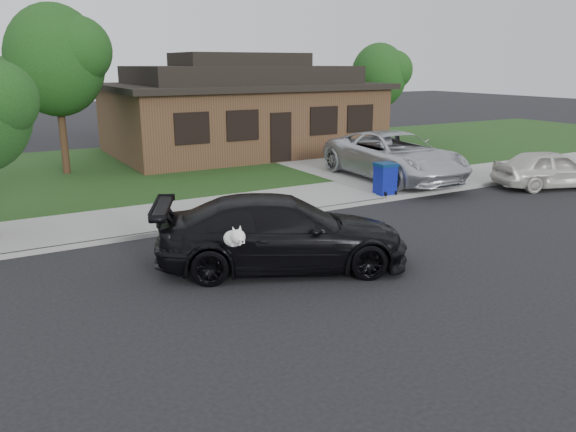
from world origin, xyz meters
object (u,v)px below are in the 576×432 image
minivan (395,156)px  white_compact (551,169)px  sedan (282,233)px  recycling_bin (385,178)px

minivan → white_compact: (4.17, -3.54, -0.32)m
minivan → white_compact: bearing=-38.3°
sedan → recycling_bin: (6.14, 4.05, -0.14)m
sedan → white_compact: size_ratio=1.45×
minivan → recycling_bin: minivan is taller
minivan → recycling_bin: size_ratio=5.95×
minivan → recycling_bin: (-1.90, -1.82, -0.35)m
sedan → recycling_bin: sedan is taller
sedan → minivan: bearing=-30.1°
sedan → white_compact: 12.43m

